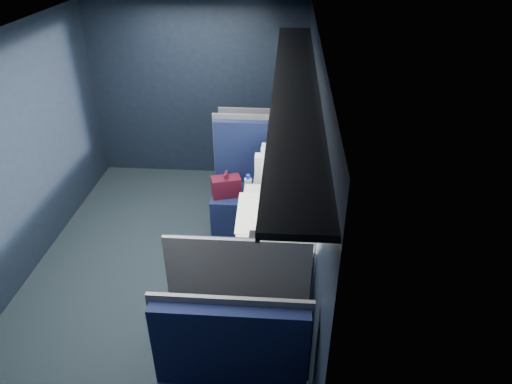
# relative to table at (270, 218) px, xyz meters

# --- Properties ---
(ground) EXTENTS (2.80, 4.20, 0.01)m
(ground) POSITION_rel_table_xyz_m (-1.03, 0.00, -0.67)
(ground) COLOR black
(room_shell) EXTENTS (3.00, 4.40, 2.40)m
(room_shell) POSITION_rel_table_xyz_m (-1.01, 0.00, 0.81)
(room_shell) COLOR black
(room_shell) RESTS_ON ground
(table) EXTENTS (0.62, 1.00, 0.74)m
(table) POSITION_rel_table_xyz_m (0.00, 0.00, 0.00)
(table) COLOR #54565E
(table) RESTS_ON ground
(seat_bay_near) EXTENTS (1.04, 0.62, 1.26)m
(seat_bay_near) POSITION_rel_table_xyz_m (-0.19, 0.87, -0.24)
(seat_bay_near) COLOR black
(seat_bay_near) RESTS_ON ground
(seat_bay_far) EXTENTS (1.04, 0.62, 1.26)m
(seat_bay_far) POSITION_rel_table_xyz_m (-0.18, -0.87, -0.25)
(seat_bay_far) COLOR black
(seat_bay_far) RESTS_ON ground
(seat_row_front) EXTENTS (1.04, 0.51, 1.16)m
(seat_row_front) POSITION_rel_table_xyz_m (-0.18, 1.80, -0.25)
(seat_row_front) COLOR black
(seat_row_front) RESTS_ON ground
(man) EXTENTS (0.53, 0.56, 1.32)m
(man) POSITION_rel_table_xyz_m (0.07, 0.70, 0.06)
(man) COLOR black
(man) RESTS_ON ground
(woman) EXTENTS (0.53, 0.56, 1.32)m
(woman) POSITION_rel_table_xyz_m (0.07, -0.71, 0.06)
(woman) COLOR black
(woman) RESTS_ON ground
(papers) EXTENTS (0.51, 0.72, 0.01)m
(papers) POSITION_rel_table_xyz_m (-0.07, -0.03, 0.08)
(papers) COLOR white
(papers) RESTS_ON table
(laptop) EXTENTS (0.32, 0.36, 0.22)m
(laptop) POSITION_rel_table_xyz_m (0.35, -0.03, 0.14)
(laptop) COLOR silver
(laptop) RESTS_ON table
(bottle_small) EXTENTS (0.06, 0.06, 0.20)m
(bottle_small) POSITION_rel_table_xyz_m (0.27, 0.42, 0.17)
(bottle_small) COLOR silver
(bottle_small) RESTS_ON table
(cup) EXTENTS (0.07, 0.07, 0.09)m
(cup) POSITION_rel_table_xyz_m (0.27, 0.44, 0.12)
(cup) COLOR white
(cup) RESTS_ON table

